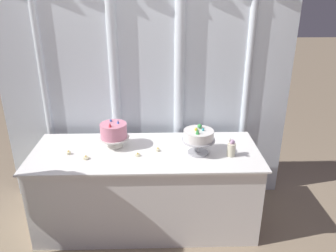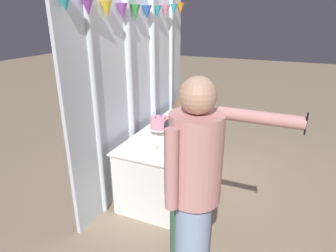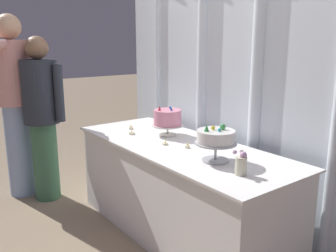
% 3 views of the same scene
% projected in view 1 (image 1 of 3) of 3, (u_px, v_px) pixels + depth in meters
% --- Properties ---
extents(ground_plane, '(24.00, 24.00, 0.00)m').
position_uv_depth(ground_plane, '(147.00, 228.00, 3.05)').
color(ground_plane, gray).
extents(draped_curtain, '(2.74, 0.15, 2.51)m').
position_uv_depth(draped_curtain, '(147.00, 72.00, 3.09)').
color(draped_curtain, silver).
rests_on(draped_curtain, ground_plane).
extents(cake_table, '(1.95, 0.76, 0.74)m').
position_uv_depth(cake_table, '(147.00, 188.00, 3.00)').
color(cake_table, white).
rests_on(cake_table, ground_plane).
extents(cake_display_nearleft, '(0.26, 0.26, 0.25)m').
position_uv_depth(cake_display_nearleft, '(114.00, 132.00, 2.88)').
color(cake_display_nearleft, silver).
rests_on(cake_display_nearleft, cake_table).
extents(cake_display_nearright, '(0.28, 0.28, 0.26)m').
position_uv_depth(cake_display_nearright, '(198.00, 137.00, 2.76)').
color(cake_display_nearright, '#B2B2B7').
rests_on(cake_display_nearright, cake_table).
extents(flower_vase, '(0.07, 0.09, 0.16)m').
position_uv_depth(flower_vase, '(231.00, 148.00, 2.75)').
color(flower_vase, beige).
rests_on(flower_vase, cake_table).
extents(tealight_far_left, '(0.04, 0.04, 0.04)m').
position_uv_depth(tealight_far_left, '(69.00, 153.00, 2.80)').
color(tealight_far_left, beige).
rests_on(tealight_far_left, cake_table).
extents(tealight_near_left, '(0.05, 0.05, 0.03)m').
position_uv_depth(tealight_near_left, '(86.00, 158.00, 2.72)').
color(tealight_near_left, beige).
rests_on(tealight_near_left, cake_table).
extents(tealight_near_right, '(0.04, 0.04, 0.03)m').
position_uv_depth(tealight_near_right, '(138.00, 155.00, 2.77)').
color(tealight_near_right, beige).
rests_on(tealight_near_right, cake_table).
extents(tealight_far_right, '(0.04, 0.04, 0.04)m').
position_uv_depth(tealight_far_right, '(158.00, 150.00, 2.84)').
color(tealight_far_right, beige).
rests_on(tealight_far_right, cake_table).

